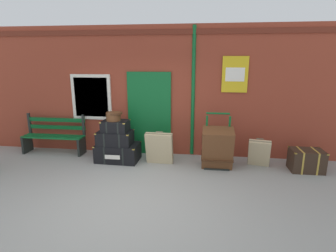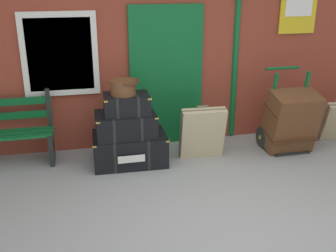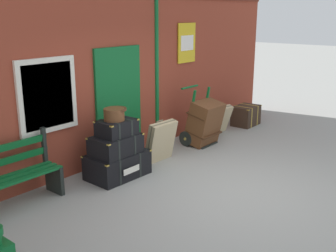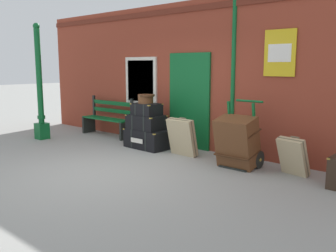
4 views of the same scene
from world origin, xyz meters
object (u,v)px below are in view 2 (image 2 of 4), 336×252
object	(u,v)px
steamer_trunk_middle	(126,124)
round_hatbox	(123,86)
steamer_trunk_base	(130,148)
porters_trolley	(284,130)
large_brown_trunk	(291,121)
suitcase_brown	(202,133)
steamer_trunk_top	(127,104)

from	to	relation	value
steamer_trunk_middle	round_hatbox	world-z (taller)	round_hatbox
steamer_trunk_base	round_hatbox	world-z (taller)	round_hatbox
steamer_trunk_middle	porters_trolley	xyz separation A→B (m)	(2.40, 0.04, -0.31)
large_brown_trunk	suitcase_brown	size ratio (longest dim) A/B	1.22
round_hatbox	large_brown_trunk	size ratio (longest dim) A/B	0.40
steamer_trunk_base	round_hatbox	bearing A→B (deg)	-154.90
steamer_trunk_middle	steamer_trunk_base	bearing A→B (deg)	27.30
steamer_trunk_middle	round_hatbox	size ratio (longest dim) A/B	2.13
steamer_trunk_base	suitcase_brown	bearing A→B (deg)	-4.69
large_brown_trunk	porters_trolley	bearing A→B (deg)	90.00
round_hatbox	porters_trolley	xyz separation A→B (m)	(2.41, 0.05, -0.84)
steamer_trunk_top	suitcase_brown	xyz separation A→B (m)	(1.05, -0.05, -0.49)
round_hatbox	steamer_trunk_middle	bearing A→B (deg)	13.64
steamer_trunk_base	porters_trolley	bearing A→B (deg)	0.49
steamer_trunk_base	porters_trolley	world-z (taller)	porters_trolley
steamer_trunk_base	suitcase_brown	distance (m)	1.05
steamer_trunk_top	porters_trolley	world-z (taller)	porters_trolley
large_brown_trunk	suitcase_brown	distance (m)	1.33
steamer_trunk_base	steamer_trunk_middle	distance (m)	0.37
steamer_trunk_base	steamer_trunk_top	world-z (taller)	steamer_trunk_top
steamer_trunk_middle	round_hatbox	bearing A→B (deg)	-166.36
steamer_trunk_top	round_hatbox	world-z (taller)	round_hatbox
steamer_trunk_base	large_brown_trunk	distance (m)	2.38
steamer_trunk_base	large_brown_trunk	bearing A→B (deg)	-3.71
large_brown_trunk	steamer_trunk_middle	bearing A→B (deg)	176.92
porters_trolley	round_hatbox	bearing A→B (deg)	-178.90
steamer_trunk_middle	steamer_trunk_top	size ratio (longest dim) A/B	1.30
steamer_trunk_top	steamer_trunk_base	bearing A→B (deg)	55.38
round_hatbox	large_brown_trunk	distance (m)	2.50
steamer_trunk_middle	steamer_trunk_top	bearing A→B (deg)	-26.03
steamer_trunk_middle	porters_trolley	bearing A→B (deg)	1.05
steamer_trunk_base	large_brown_trunk	world-z (taller)	large_brown_trunk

